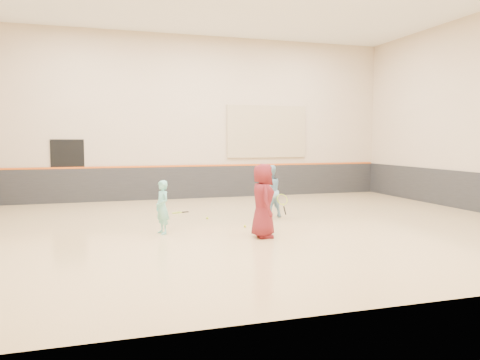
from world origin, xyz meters
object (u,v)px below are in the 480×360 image
object	(u,v)px
young_man	(263,201)
spare_racket	(177,211)
instructor	(269,191)
girl	(162,207)

from	to	relation	value
young_man	spare_racket	distance (m)	4.28
instructor	spare_racket	xyz separation A→B (m)	(-2.38, 1.53, -0.69)
instructor	young_man	world-z (taller)	young_man
young_man	spare_racket	size ratio (longest dim) A/B	2.50
girl	young_man	xyz separation A→B (m)	(2.11, -1.06, 0.21)
girl	instructor	size ratio (longest dim) A/B	0.84
young_man	spare_racket	xyz separation A→B (m)	(-1.29, 4.00, -0.78)
young_man	spare_racket	bearing A→B (deg)	26.06
young_man	spare_racket	world-z (taller)	young_man
young_man	instructor	bearing A→B (deg)	-15.60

